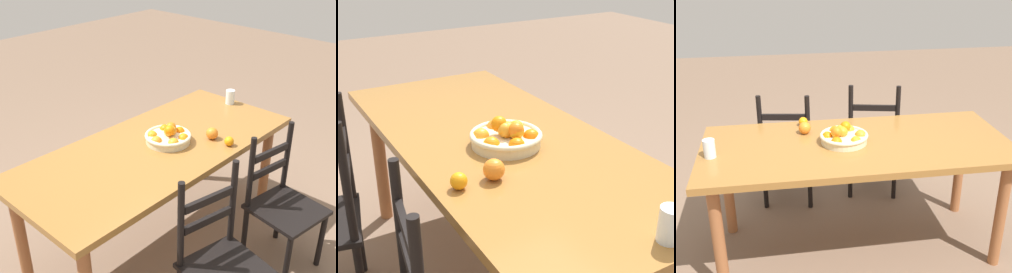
% 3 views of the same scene
% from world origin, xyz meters
% --- Properties ---
extents(dining_table, '(1.91, 0.85, 0.78)m').
position_xyz_m(dining_table, '(0.00, 0.00, 0.69)').
color(dining_table, olive).
rests_on(dining_table, ground).
extents(fruit_bowl, '(0.30, 0.30, 0.13)m').
position_xyz_m(fruit_bowl, '(-0.08, 0.02, 0.82)').
color(fruit_bowl, beige).
rests_on(fruit_bowl, dining_table).
extents(orange_loose_0, '(0.08, 0.08, 0.08)m').
position_xyz_m(orange_loose_0, '(-0.31, 0.20, 0.82)').
color(orange_loose_0, orange).
rests_on(orange_loose_0, dining_table).
extents(orange_loose_1, '(0.06, 0.06, 0.06)m').
position_xyz_m(orange_loose_1, '(-0.31, 0.34, 0.81)').
color(orange_loose_1, orange).
rests_on(orange_loose_1, dining_table).
extents(drinking_glass, '(0.07, 0.07, 0.11)m').
position_xyz_m(drinking_glass, '(-0.88, -0.06, 0.83)').
color(drinking_glass, silver).
rests_on(drinking_glass, dining_table).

